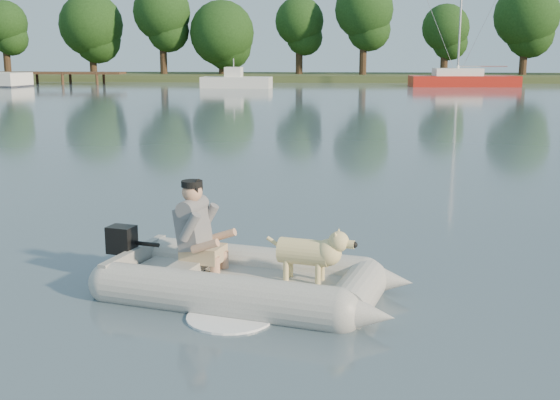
# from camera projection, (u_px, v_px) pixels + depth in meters

# --- Properties ---
(water) EXTENTS (160.00, 160.00, 0.00)m
(water) POSITION_uv_depth(u_px,v_px,m) (218.00, 301.00, 8.15)
(water) COLOR slate
(water) RESTS_ON ground
(shore_bank) EXTENTS (160.00, 12.00, 0.70)m
(shore_bank) POSITION_uv_depth(u_px,v_px,m) (324.00, 78.00, 68.53)
(shore_bank) COLOR #47512D
(shore_bank) RESTS_ON water
(dock) EXTENTS (18.00, 2.00, 1.04)m
(dock) POSITION_uv_depth(u_px,v_px,m) (22.00, 78.00, 60.78)
(dock) COLOR #4C331E
(dock) RESTS_ON water
(treeline) EXTENTS (71.02, 7.35, 9.27)m
(treeline) POSITION_uv_depth(u_px,v_px,m) (285.00, 22.00, 66.86)
(treeline) COLOR #332316
(treeline) RESTS_ON shore_bank
(dinghy) EXTENTS (5.65, 4.74, 1.42)m
(dinghy) POSITION_uv_depth(u_px,v_px,m) (249.00, 246.00, 8.20)
(dinghy) COLOR gray
(dinghy) RESTS_ON water
(man) EXTENTS (0.88, 0.81, 1.11)m
(man) POSITION_uv_depth(u_px,v_px,m) (195.00, 224.00, 8.44)
(man) COLOR slate
(man) RESTS_ON dinghy
(dog) EXTENTS (1.01, 0.57, 0.64)m
(dog) POSITION_uv_depth(u_px,v_px,m) (304.00, 256.00, 8.05)
(dog) COLOR tan
(dog) RESTS_ON dinghy
(outboard_motor) EXTENTS (0.49, 0.40, 0.81)m
(outboard_motor) POSITION_uv_depth(u_px,v_px,m) (123.00, 256.00, 8.81)
(outboard_motor) COLOR black
(outboard_motor) RESTS_ON dinghy
(motorboat) EXTENTS (5.67, 2.47, 2.35)m
(motorboat) POSITION_uv_depth(u_px,v_px,m) (236.00, 74.00, 53.99)
(motorboat) COLOR white
(motorboat) RESTS_ON water
(sailboat) EXTENTS (8.76, 3.23, 11.81)m
(sailboat) POSITION_uv_depth(u_px,v_px,m) (463.00, 80.00, 56.45)
(sailboat) COLOR #A71D13
(sailboat) RESTS_ON water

